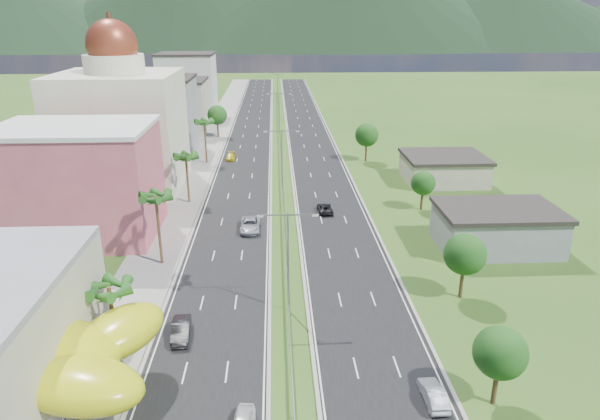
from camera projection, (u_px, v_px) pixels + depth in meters
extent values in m
plane|color=#2D5119|center=(292.00, 370.00, 46.88)|extent=(500.00, 500.00, 0.00)
cube|color=black|center=(249.00, 141.00, 130.89)|extent=(11.00, 260.00, 0.04)
cube|color=black|center=(310.00, 140.00, 131.56)|extent=(11.00, 260.00, 0.04)
cube|color=gray|center=(210.00, 141.00, 130.46)|extent=(7.00, 260.00, 0.12)
cube|color=gray|center=(281.00, 157.00, 114.15)|extent=(0.08, 216.00, 0.28)
cube|color=gray|center=(277.00, 92.00, 209.84)|extent=(0.10, 0.12, 0.70)
cylinder|color=gray|center=(288.00, 264.00, 54.35)|extent=(0.20, 0.20, 11.00)
cube|color=gray|center=(273.00, 215.00, 52.46)|extent=(2.88, 0.12, 0.12)
cube|color=gray|center=(302.00, 215.00, 52.58)|extent=(2.88, 0.12, 0.12)
cube|color=silver|center=(260.00, 216.00, 52.43)|extent=(0.60, 0.25, 0.18)
cube|color=silver|center=(315.00, 215.00, 52.67)|extent=(0.60, 0.25, 0.18)
cylinder|color=gray|center=(282.00, 161.00, 91.84)|extent=(0.20, 0.20, 11.00)
cube|color=gray|center=(273.00, 131.00, 89.95)|extent=(2.88, 0.12, 0.12)
cube|color=gray|center=(290.00, 131.00, 90.07)|extent=(2.88, 0.12, 0.12)
cube|color=silver|center=(266.00, 132.00, 89.92)|extent=(0.60, 0.25, 0.18)
cube|color=silver|center=(298.00, 131.00, 90.16)|extent=(0.60, 0.25, 0.18)
cylinder|color=gray|center=(279.00, 115.00, 134.02)|extent=(0.20, 0.20, 11.00)
cube|color=gray|center=(273.00, 94.00, 132.12)|extent=(2.88, 0.12, 0.12)
cube|color=gray|center=(285.00, 93.00, 132.25)|extent=(2.88, 0.12, 0.12)
cube|color=silver|center=(268.00, 94.00, 132.10)|extent=(0.60, 0.25, 0.18)
cube|color=silver|center=(290.00, 94.00, 132.34)|extent=(0.60, 0.25, 0.18)
cylinder|color=gray|center=(278.00, 91.00, 176.19)|extent=(0.20, 0.20, 11.00)
cube|color=gray|center=(273.00, 74.00, 174.30)|extent=(2.88, 0.12, 0.12)
cube|color=gray|center=(282.00, 74.00, 174.43)|extent=(2.88, 0.12, 0.12)
cube|color=silver|center=(269.00, 74.00, 174.28)|extent=(0.60, 0.25, 0.18)
cube|color=silver|center=(286.00, 74.00, 174.52)|extent=(0.60, 0.25, 0.18)
cylinder|color=gray|center=(62.00, 414.00, 38.88)|extent=(0.50, 0.50, 4.00)
cylinder|color=gray|center=(109.00, 370.00, 43.65)|extent=(0.50, 0.50, 4.00)
cube|color=#C35064|center=(79.00, 184.00, 73.04)|extent=(20.00, 15.00, 15.00)
cube|color=beige|center=(122.00, 131.00, 93.73)|extent=(20.00, 20.00, 20.00)
cylinder|color=beige|center=(114.00, 64.00, 89.75)|extent=(10.00, 10.00, 3.00)
sphere|color=maroon|center=(112.00, 45.00, 88.72)|extent=(8.40, 8.40, 8.40)
cube|color=gray|center=(158.00, 117.00, 117.90)|extent=(16.00, 15.00, 16.00)
cube|color=#A9A28B|center=(175.00, 107.00, 139.04)|extent=(16.00, 15.00, 13.00)
cube|color=silver|center=(188.00, 86.00, 159.73)|extent=(16.00, 15.00, 18.00)
cube|color=gray|center=(497.00, 230.00, 70.69)|extent=(15.00, 10.00, 5.00)
cube|color=#A9A28B|center=(443.00, 170.00, 99.00)|extent=(14.00, 12.00, 4.40)
cylinder|color=#47301C|center=(114.00, 325.00, 46.77)|extent=(0.36, 0.36, 7.50)
cylinder|color=#47301C|center=(159.00, 230.00, 65.26)|extent=(0.36, 0.36, 9.00)
cylinder|color=#47301C|center=(188.00, 179.00, 86.99)|extent=(0.36, 0.36, 8.00)
cylinder|color=#47301C|center=(206.00, 142.00, 110.28)|extent=(0.36, 0.36, 8.80)
cylinder|color=#47301C|center=(218.00, 127.00, 134.39)|extent=(0.40, 0.40, 4.90)
sphere|color=#22551A|center=(217.00, 115.00, 133.30)|extent=(4.90, 4.90, 4.90)
cylinder|color=#47301C|center=(496.00, 382.00, 42.18)|extent=(0.40, 0.40, 4.20)
sphere|color=#22551A|center=(500.00, 353.00, 41.25)|extent=(4.20, 4.20, 4.20)
cylinder|color=#47301C|center=(462.00, 279.00, 58.18)|extent=(0.40, 0.40, 4.55)
sphere|color=#22551A|center=(465.00, 254.00, 57.17)|extent=(4.55, 4.55, 4.55)
cylinder|color=#47301C|center=(422.00, 198.00, 84.68)|extent=(0.40, 0.40, 3.85)
sphere|color=#22551A|center=(423.00, 183.00, 83.83)|extent=(3.85, 3.85, 3.85)
cylinder|color=#47301C|center=(366.00, 150.00, 112.44)|extent=(0.40, 0.40, 4.90)
sphere|color=#22551A|center=(367.00, 135.00, 111.35)|extent=(4.90, 4.90, 4.90)
imported|color=black|center=(181.00, 330.00, 51.36)|extent=(2.05, 4.91, 1.58)
imported|color=#A5A7AD|center=(250.00, 225.00, 76.76)|extent=(2.77, 5.96, 1.65)
imported|color=gold|center=(231.00, 156.00, 114.15)|extent=(1.85, 4.49, 1.30)
imported|color=#ACB0B4|center=(433.00, 394.00, 42.80)|extent=(1.61, 4.32, 1.41)
imported|color=black|center=(325.00, 208.00, 83.81)|extent=(2.36, 4.77, 1.30)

